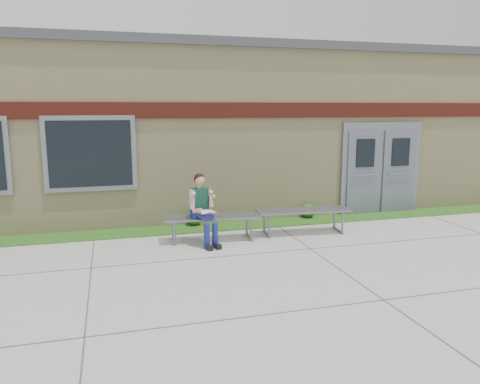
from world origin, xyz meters
name	(u,v)px	position (x,y,z in m)	size (l,w,h in m)	color
ground	(269,262)	(0.00, 0.00, 0.00)	(80.00, 80.00, 0.00)	#9E9E99
grass_strip	(232,226)	(0.00, 2.60, 0.01)	(16.00, 0.80, 0.02)	#184F15
school_building	(202,127)	(0.00, 5.99, 2.10)	(16.20, 6.22, 4.20)	beige
bench_left	(212,222)	(-0.68, 1.60, 0.39)	(1.97, 0.69, 0.50)	slate
bench_right	(303,215)	(1.32, 1.60, 0.40)	(2.04, 0.73, 0.52)	slate
girl	(203,207)	(-0.90, 1.40, 0.74)	(0.53, 0.84, 1.39)	navy
shrub_mid	(194,217)	(-0.82, 2.85, 0.20)	(0.35, 0.35, 0.35)	#184F15
shrub_east	(308,211)	(1.99, 2.85, 0.19)	(0.34, 0.34, 0.34)	#184F15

